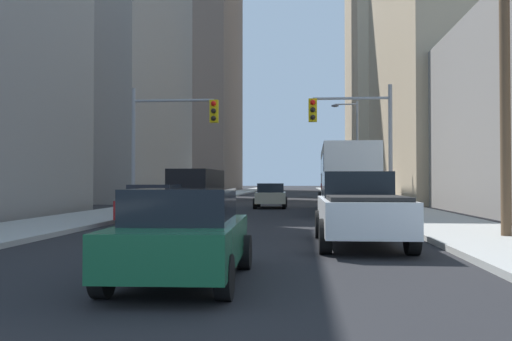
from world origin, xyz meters
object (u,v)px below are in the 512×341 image
object	(u,v)px
traffic_signal_near_right	(355,128)
traffic_signal_near_left	(170,129)
sedan_red	(156,204)
cargo_van_black	(197,188)
city_bus	(346,176)
sedan_beige	(271,195)
sedan_green	(183,235)
pickup_truck_white	(360,209)

from	to	relation	value
traffic_signal_near_right	traffic_signal_near_left	bearing A→B (deg)	180.00
sedan_red	traffic_signal_near_left	distance (m)	5.77
sedan_red	traffic_signal_near_right	world-z (taller)	traffic_signal_near_right
cargo_van_black	traffic_signal_near_left	xyz separation A→B (m)	(-0.57, -3.64, 2.77)
city_bus	sedan_beige	size ratio (longest dim) A/B	2.71
cargo_van_black	sedan_red	xyz separation A→B (m)	(0.04, -8.35, -0.52)
city_bus	traffic_signal_near_left	xyz separation A→B (m)	(-8.42, -4.45, 2.13)
sedan_green	traffic_signal_near_left	distance (m)	16.94
sedan_green	traffic_signal_near_right	xyz separation A→B (m)	(4.31, 16.09, 3.27)
sedan_green	sedan_red	size ratio (longest dim) A/B	1.01
sedan_red	sedan_green	bearing A→B (deg)	-72.67
pickup_truck_white	traffic_signal_near_right	bearing A→B (deg)	85.17
cargo_van_black	city_bus	bearing A→B (deg)	5.90
sedan_green	traffic_signal_near_right	distance (m)	16.98
city_bus	sedan_beige	distance (m)	6.19
city_bus	cargo_van_black	size ratio (longest dim) A/B	2.19
pickup_truck_white	sedan_red	world-z (taller)	pickup_truck_white
pickup_truck_white	sedan_red	distance (m)	9.12
traffic_signal_near_left	traffic_signal_near_right	xyz separation A→B (m)	(8.47, -0.00, -0.02)
traffic_signal_near_right	sedan_green	bearing A→B (deg)	-105.00
traffic_signal_near_left	traffic_signal_near_right	distance (m)	8.47
sedan_red	pickup_truck_white	bearing A→B (deg)	-40.19
pickup_truck_white	city_bus	bearing A→B (deg)	86.77
sedan_green	city_bus	bearing A→B (deg)	78.27
city_bus	cargo_van_black	bearing A→B (deg)	-174.10
sedan_green	traffic_signal_near_right	bearing A→B (deg)	75.00
sedan_beige	traffic_signal_near_right	world-z (taller)	traffic_signal_near_right
pickup_truck_white	sedan_green	world-z (taller)	pickup_truck_white
sedan_beige	traffic_signal_near_right	distance (m)	10.33
pickup_truck_white	sedan_green	xyz separation A→B (m)	(-3.42, -5.50, -0.16)
city_bus	sedan_red	bearing A→B (deg)	-130.48
pickup_truck_white	sedan_red	bearing A→B (deg)	139.81
sedan_green	sedan_red	world-z (taller)	same
sedan_green	traffic_signal_near_right	world-z (taller)	traffic_signal_near_right
pickup_truck_white	sedan_beige	world-z (taller)	pickup_truck_white
city_bus	traffic_signal_near_right	xyz separation A→B (m)	(0.05, -4.45, 2.11)
city_bus	sedan_red	distance (m)	12.10
pickup_truck_white	cargo_van_black	size ratio (longest dim) A/B	1.02
pickup_truck_white	traffic_signal_near_left	bearing A→B (deg)	125.57
sedan_red	traffic_signal_near_right	size ratio (longest dim) A/B	0.70
pickup_truck_white	sedan_red	xyz separation A→B (m)	(-6.97, 5.89, -0.16)
pickup_truck_white	sedan_beige	distance (m)	19.70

